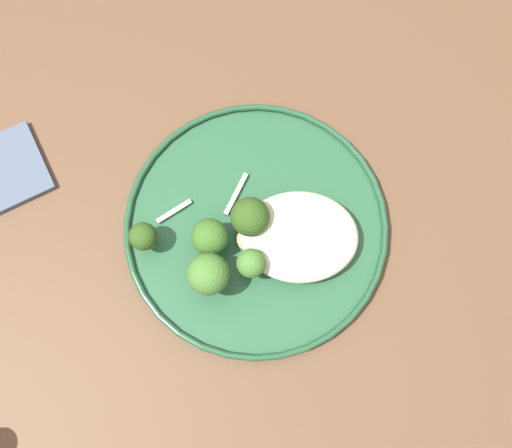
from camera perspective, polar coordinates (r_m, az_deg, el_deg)
The scene contains 16 objects.
ground at distance 1.38m, azimuth 1.16°, elevation -9.30°, with size 6.00×6.00×0.00m, color #47423D.
wooden_dining_table at distance 0.73m, azimuth 2.19°, elevation -4.45°, with size 1.40×1.00×0.74m.
dinner_plate at distance 0.64m, azimuth -0.00°, elevation -0.26°, with size 0.29×0.29×0.02m.
noodle_bed at distance 0.62m, azimuth 4.25°, elevation -1.22°, with size 0.13×0.10×0.04m.
seared_scallop_right_edge at distance 0.63m, azimuth 5.61°, elevation -1.98°, with size 0.03×0.03×0.02m.
seared_scallop_tilted_round at distance 0.63m, azimuth 2.53°, elevation -0.08°, with size 0.02×0.02×0.01m.
seared_scallop_rear_pale at distance 0.62m, azimuth 3.86°, elevation -4.30°, with size 0.02×0.02×0.01m.
seared_scallop_front_small at distance 0.64m, azimuth 7.72°, elevation -0.52°, with size 0.03×0.03×0.02m.
seared_scallop_on_noodles at distance 0.63m, azimuth -0.74°, elevation -1.58°, with size 0.02×0.02×0.02m.
broccoli_floret_front_edge at distance 0.61m, azimuth -4.51°, elevation -1.29°, with size 0.04×0.04×0.05m.
broccoli_floret_small_sprig at distance 0.59m, azimuth -4.64°, elevation -4.92°, with size 0.04×0.04×0.07m.
broccoli_floret_beside_noodles at distance 0.61m, azimuth -0.58°, elevation 0.68°, with size 0.04×0.04×0.06m.
broccoli_floret_near_rim at distance 0.62m, azimuth -10.87°, elevation -1.26°, with size 0.03×0.03×0.05m.
broccoli_floret_tall_stalk at distance 0.60m, azimuth -0.47°, elevation -3.90°, with size 0.03×0.03×0.05m.
onion_sliver_short_strip at distance 0.65m, azimuth -1.96°, elevation 2.96°, with size 0.05×0.01×0.00m, color silver.
onion_sliver_long_sliver at distance 0.65m, azimuth -7.99°, elevation 1.25°, with size 0.04×0.01×0.00m, color silver.
Camera 1 is at (-0.03, -0.13, 1.37)m, focal length 41.12 mm.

